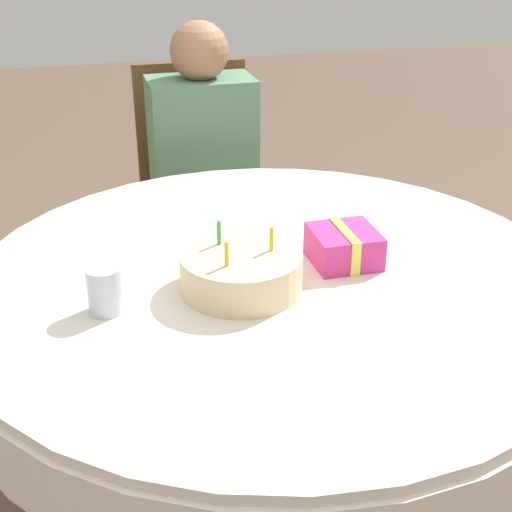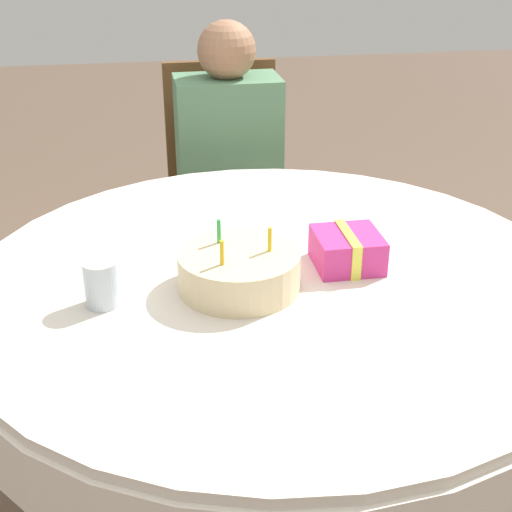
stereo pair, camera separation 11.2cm
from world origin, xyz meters
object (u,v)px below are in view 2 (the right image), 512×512
(person, at_px, (230,164))
(gift_box, at_px, (347,250))
(chair, at_px, (226,196))
(drinking_glass, at_px, (102,283))
(birthday_cake, at_px, (239,270))

(person, xyz_separation_m, gift_box, (0.13, -0.89, 0.11))
(chair, xyz_separation_m, drinking_glass, (-0.37, -1.07, 0.27))
(person, xyz_separation_m, birthday_cake, (-0.11, -0.95, 0.12))
(person, distance_m, gift_box, 0.91)
(gift_box, bearing_deg, person, 98.01)
(chair, xyz_separation_m, birthday_cake, (-0.11, -1.05, 0.26))
(chair, height_order, person, person)
(chair, height_order, drinking_glass, chair)
(chair, relative_size, drinking_glass, 10.61)
(chair, bearing_deg, person, -90.00)
(person, height_order, birthday_cake, person)
(chair, distance_m, person, 0.18)
(person, relative_size, birthday_cake, 4.66)
(gift_box, bearing_deg, chair, 97.26)
(chair, distance_m, gift_box, 1.04)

